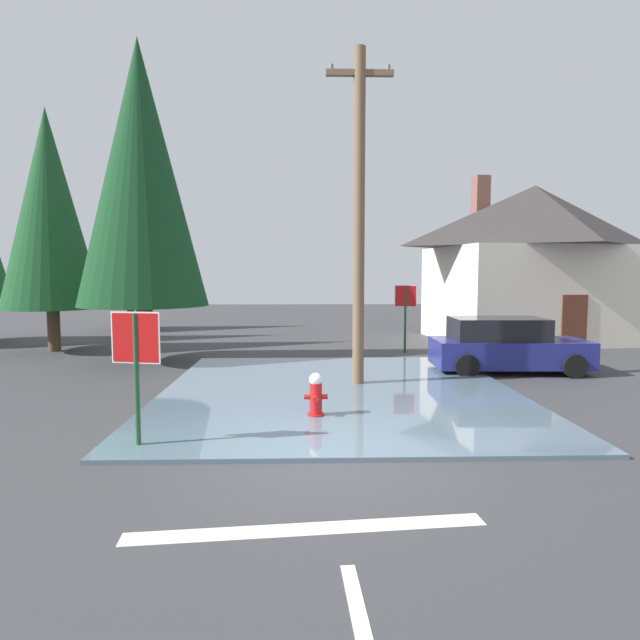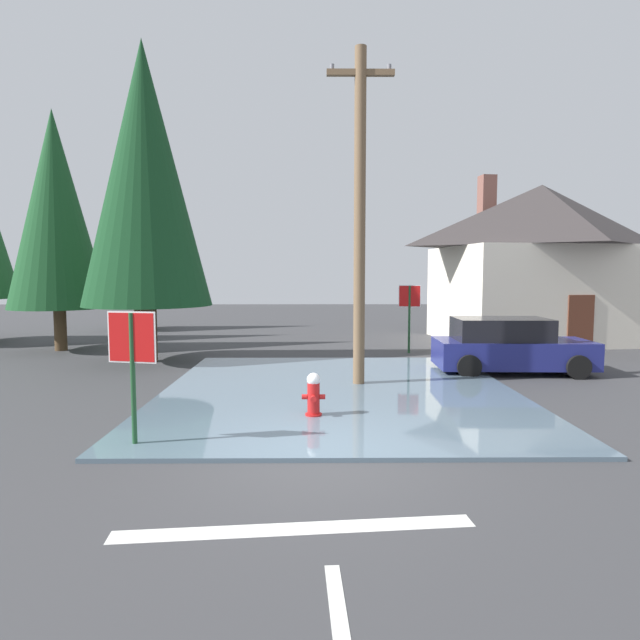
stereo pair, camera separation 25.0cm
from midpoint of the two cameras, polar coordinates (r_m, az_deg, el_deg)
name	(u,v)px [view 1 (the left image)]	position (r m, az deg, el deg)	size (l,w,h in m)	color
ground_plane	(326,457)	(8.60, -0.23, -14.28)	(80.00, 80.00, 0.10)	#38383A
flood_puddle	(339,391)	(12.76, 1.40, -7.46)	(8.13, 9.44, 0.07)	slate
lane_stop_bar	(308,529)	(6.32, -2.52, -21.15)	(3.96, 0.30, 0.01)	silver
stop_sign_near	(136,351)	(8.97, -19.59, -3.14)	(0.80, 0.19, 2.19)	#1E4C28
fire_hydrant	(316,396)	(10.40, -1.14, -8.06)	(0.45, 0.38, 0.89)	red
utility_pole	(359,213)	(13.26, 3.58, 11.15)	(1.60, 0.28, 8.08)	brown
stop_sign_far	(405,304)	(19.01, 8.63, 1.63)	(0.75, 0.15, 2.36)	#1E4C28
house	(533,261)	(24.00, 21.25, 5.86)	(8.84, 7.17, 6.84)	silver
parked_car	(506,346)	(16.05, 18.57, -2.62)	(4.26, 2.12, 1.53)	navy
pine_tree_tall_left	(129,246)	(27.90, -19.78, 7.31)	(2.76, 2.76, 6.90)	#4C3823
pine_tree_short_left	(49,209)	(21.53, -26.99, 10.35)	(3.40, 3.40, 8.50)	#4C3823
pine_tree_far_center	(141,174)	(17.92, -18.78, 14.35)	(3.93, 3.93, 9.83)	#4C3823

